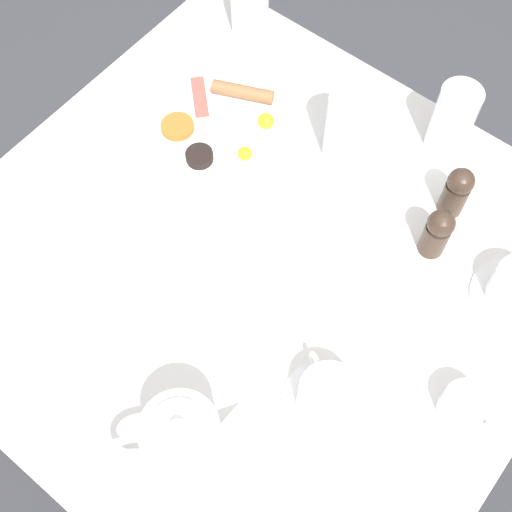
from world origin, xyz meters
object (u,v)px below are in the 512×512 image
object	(u,v)px
teapot_near	(181,439)
creamer_jug	(464,406)
teacup_with_saucer_left	(328,398)
water_glass_short	(453,120)
water_glass_tall	(250,8)
salt_grinder	(437,232)
fork_by_plate	(46,280)
knife_by_plate	(257,296)
wine_glass_spare	(346,126)
breakfast_plate	(223,128)
pepper_grinder	(457,191)
spoon_for_tea	(396,314)

from	to	relation	value
teapot_near	creamer_jug	size ratio (longest dim) A/B	1.80
teacup_with_saucer_left	water_glass_short	size ratio (longest dim) A/B	0.97
water_glass_tall	salt_grinder	size ratio (longest dim) A/B	1.17
fork_by_plate	knife_by_plate	size ratio (longest dim) A/B	0.83
water_glass_tall	wine_glass_spare	distance (m)	0.33
breakfast_plate	creamer_jug	world-z (taller)	creamer_jug
water_glass_tall	fork_by_plate	size ratio (longest dim) A/B	0.87
teapot_near	fork_by_plate	world-z (taller)	teapot_near
salt_grinder	water_glass_short	bearing A→B (deg)	115.74
pepper_grinder	spoon_for_tea	size ratio (longest dim) A/B	0.60
breakfast_plate	water_glass_tall	distance (m)	0.25
fork_by_plate	teacup_with_saucer_left	bearing A→B (deg)	13.96
teacup_with_saucer_left	salt_grinder	size ratio (longest dim) A/B	1.29
wine_glass_spare	creamer_jug	distance (m)	0.48
water_glass_tall	water_glass_short	xyz separation A→B (m)	(0.43, 0.00, 0.01)
water_glass_short	wine_glass_spare	world-z (taller)	wine_glass_spare
water_glass_tall	salt_grinder	bearing A→B (deg)	-19.80
wine_glass_spare	creamer_jug	bearing A→B (deg)	-33.94
teapot_near	water_glass_tall	distance (m)	0.80
pepper_grinder	salt_grinder	world-z (taller)	same
fork_by_plate	knife_by_plate	bearing A→B (deg)	33.98
teacup_with_saucer_left	fork_by_plate	size ratio (longest dim) A/B	0.96
fork_by_plate	spoon_for_tea	distance (m)	0.55
water_glass_short	pepper_grinder	distance (m)	0.13
teacup_with_saucer_left	pepper_grinder	xyz separation A→B (m)	(-0.03, 0.40, 0.02)
salt_grinder	breakfast_plate	bearing A→B (deg)	-176.28
fork_by_plate	pepper_grinder	bearing A→B (deg)	50.24
breakfast_plate	water_glass_tall	xyz separation A→B (m)	(-0.11, 0.21, 0.05)
breakfast_plate	creamer_jug	xyz separation A→B (m)	(0.58, -0.17, 0.02)
creamer_jug	pepper_grinder	distance (m)	0.34
wine_glass_spare	salt_grinder	bearing A→B (deg)	-16.36
water_glass_tall	spoon_for_tea	bearing A→B (deg)	-30.46
wine_glass_spare	salt_grinder	size ratio (longest dim) A/B	1.45
breakfast_plate	pepper_grinder	xyz separation A→B (m)	(0.39, 0.11, 0.04)
breakfast_plate	fork_by_plate	distance (m)	0.40
breakfast_plate	knife_by_plate	size ratio (longest dim) A/B	1.82
knife_by_plate	spoon_for_tea	size ratio (longest dim) A/B	0.96
salt_grinder	wine_glass_spare	bearing A→B (deg)	163.64
salt_grinder	fork_by_plate	distance (m)	0.61
salt_grinder	water_glass_tall	bearing A→B (deg)	160.20
creamer_jug	water_glass_tall	bearing A→B (deg)	150.83
pepper_grinder	knife_by_plate	xyz separation A→B (m)	(-0.15, -0.32, -0.05)
wine_glass_spare	creamer_jug	xyz separation A→B (m)	(0.39, -0.27, -0.05)
spoon_for_tea	knife_by_plate	bearing A→B (deg)	-149.56
teapot_near	teacup_with_saucer_left	bearing A→B (deg)	9.57
creamer_jug	salt_grinder	xyz separation A→B (m)	(-0.17, 0.20, 0.03)
breakfast_plate	salt_grinder	size ratio (longest dim) A/B	2.93
teapot_near	water_glass_tall	size ratio (longest dim) A/B	1.30
salt_grinder	knife_by_plate	distance (m)	0.30
spoon_for_tea	fork_by_plate	bearing A→B (deg)	-147.42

